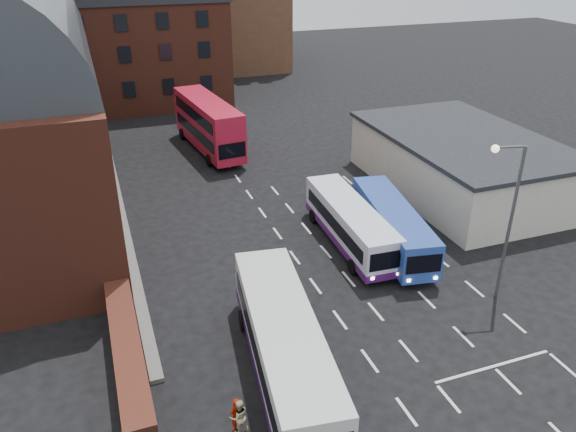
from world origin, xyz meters
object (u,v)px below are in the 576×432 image
object	(u,v)px
bus_white_outbound	(284,343)
pedestrian_beige	(239,416)
bus_white_inbound	(350,222)
street_lamp	(507,210)
bus_red_double	(208,124)
bus_blue	(392,224)
pedestrian_red	(236,414)

from	to	relation	value
bus_white_outbound	pedestrian_beige	world-z (taller)	bus_white_outbound
bus_white_inbound	street_lamp	bearing A→B (deg)	123.79
bus_white_outbound	street_lamp	size ratio (longest dim) A/B	1.36
bus_red_double	pedestrian_beige	size ratio (longest dim) A/B	7.58
bus_blue	pedestrian_red	distance (m)	16.50
pedestrian_beige	street_lamp	bearing A→B (deg)	-170.26
pedestrian_red	pedestrian_beige	xyz separation A→B (m)	(0.08, -0.14, 0.00)
bus_white_outbound	pedestrian_beige	distance (m)	3.61
bus_white_outbound	bus_red_double	distance (m)	29.21
bus_white_outbound	pedestrian_beige	bearing A→B (deg)	-132.45
bus_red_double	bus_blue	bearing A→B (deg)	101.57
bus_white_inbound	bus_white_outbound	bearing A→B (deg)	53.94
bus_red_double	pedestrian_beige	xyz separation A→B (m)	(-5.95, -31.24, -1.65)
bus_white_outbound	street_lamp	xyz separation A→B (m)	(12.25, 1.89, 3.33)
bus_blue	street_lamp	xyz separation A→B (m)	(2.31, -6.58, 3.59)
bus_red_double	bus_white_inbound	bearing A→B (deg)	96.18
bus_white_outbound	pedestrian_beige	xyz separation A→B (m)	(-2.65, -2.22, -1.07)
bus_blue	street_lamp	world-z (taller)	street_lamp
bus_white_inbound	pedestrian_red	bearing A→B (deg)	50.88
bus_white_inbound	pedestrian_red	world-z (taller)	bus_white_inbound
street_lamp	bus_white_outbound	bearing A→B (deg)	-171.22
bus_blue	bus_red_double	xyz separation A→B (m)	(-6.63, 20.55, 0.84)
bus_white_inbound	bus_red_double	bearing A→B (deg)	-74.88
bus_white_inbound	bus_blue	world-z (taller)	bus_white_inbound
bus_red_double	street_lamp	xyz separation A→B (m)	(8.94, -27.13, 2.75)
bus_blue	pedestrian_beige	distance (m)	16.53
bus_white_outbound	street_lamp	distance (m)	12.83
bus_white_outbound	bus_red_double	xyz separation A→B (m)	(3.30, 29.02, 0.58)
pedestrian_red	bus_red_double	bearing A→B (deg)	-138.69
pedestrian_red	pedestrian_beige	distance (m)	0.16
bus_white_outbound	bus_blue	distance (m)	13.06
bus_blue	bus_red_double	world-z (taller)	bus_red_double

